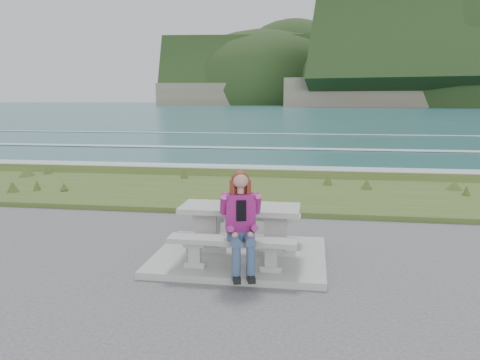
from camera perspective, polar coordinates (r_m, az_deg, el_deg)
The scene contains 8 objects.
concrete_slab at distance 7.33m, azimuth 0.02°, elevation -9.27°, with size 2.60×2.10×0.10m, color gray.
picnic_table at distance 7.15m, azimuth 0.02°, elevation -4.47°, with size 1.80×0.75×0.75m.
bench_landward at distance 6.55m, azimuth -0.94°, elevation -7.94°, with size 1.80×0.35×0.45m.
bench_seaward at distance 7.88m, azimuth 0.81°, elevation -4.88°, with size 1.80×0.35×0.45m.
grass_verge at distance 12.14m, azimuth 3.68°, elevation -1.87°, with size 160.00×4.50×0.22m, color #31491B.
shore_drop at distance 14.99m, azimuth 4.70°, elevation 0.33°, with size 160.00×0.80×2.20m, color #6A5E4F.
ocean at distance 32.23m, azimuth 6.96°, elevation 2.20°, with size 1600.00×1600.00×0.09m.
seated_woman at distance 6.36m, azimuth 0.18°, elevation -6.93°, with size 0.54×0.76×1.40m.
Camera 1 is at (1.08, -6.85, 2.44)m, focal length 35.00 mm.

